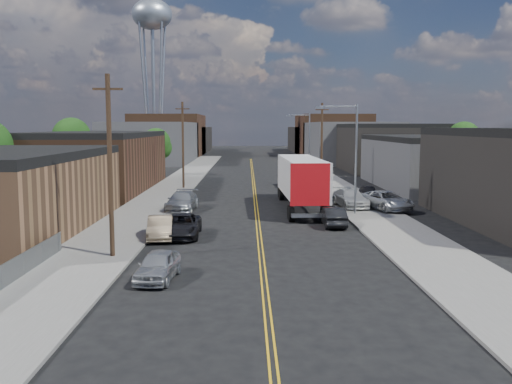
{
  "coord_description": "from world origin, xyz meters",
  "views": [
    {
      "loc": [
        -0.77,
        -20.84,
        7.23
      ],
      "look_at": [
        -0.16,
        20.05,
        2.5
      ],
      "focal_mm": 40.0,
      "sensor_mm": 36.0,
      "label": 1
    }
  ],
  "objects_px": {
    "car_left_b": "(160,228)",
    "car_ahead_truck": "(291,180)",
    "car_right_oncoming": "(333,217)",
    "car_left_c": "(181,226)",
    "car_right_lot_a": "(386,200)",
    "semi_truck": "(300,179)",
    "car_right_lot_b": "(350,198)",
    "car_left_d": "(182,201)",
    "car_right_lot_c": "(368,192)",
    "car_left_a": "(158,266)",
    "water_tower": "(152,21)"
  },
  "relations": [
    {
      "from": "car_left_d",
      "to": "car_left_a",
      "type": "bearing_deg",
      "value": -82.31
    },
    {
      "from": "car_right_lot_c",
      "to": "car_ahead_truck",
      "type": "relative_size",
      "value": 0.69
    },
    {
      "from": "car_right_lot_b",
      "to": "car_left_c",
      "type": "bearing_deg",
      "value": -144.54
    },
    {
      "from": "car_left_d",
      "to": "car_right_lot_b",
      "type": "distance_m",
      "value": 14.7
    },
    {
      "from": "car_right_lot_b",
      "to": "car_left_b",
      "type": "bearing_deg",
      "value": -145.72
    },
    {
      "from": "car_ahead_truck",
      "to": "car_left_a",
      "type": "bearing_deg",
      "value": -104.23
    },
    {
      "from": "semi_truck",
      "to": "car_right_lot_a",
      "type": "distance_m",
      "value": 7.72
    },
    {
      "from": "car_left_a",
      "to": "semi_truck",
      "type": "bearing_deg",
      "value": 75.42
    },
    {
      "from": "car_right_oncoming",
      "to": "car_right_lot_c",
      "type": "relative_size",
      "value": 1.06
    },
    {
      "from": "car_right_oncoming",
      "to": "car_ahead_truck",
      "type": "relative_size",
      "value": 0.73
    },
    {
      "from": "car_ahead_truck",
      "to": "water_tower",
      "type": "bearing_deg",
      "value": 111.48
    },
    {
      "from": "car_right_oncoming",
      "to": "car_right_lot_a",
      "type": "relative_size",
      "value": 0.75
    },
    {
      "from": "car_right_lot_c",
      "to": "car_right_oncoming",
      "type": "bearing_deg",
      "value": -106.81
    },
    {
      "from": "car_left_b",
      "to": "car_right_lot_c",
      "type": "height_order",
      "value": "car_right_lot_c"
    },
    {
      "from": "car_left_a",
      "to": "car_ahead_truck",
      "type": "bearing_deg",
      "value": 82.86
    },
    {
      "from": "car_right_lot_b",
      "to": "car_right_lot_c",
      "type": "distance_m",
      "value": 5.91
    },
    {
      "from": "car_left_b",
      "to": "car_ahead_truck",
      "type": "relative_size",
      "value": 0.75
    },
    {
      "from": "car_right_lot_a",
      "to": "car_ahead_truck",
      "type": "height_order",
      "value": "car_right_lot_a"
    },
    {
      "from": "water_tower",
      "to": "car_ahead_truck",
      "type": "bearing_deg",
      "value": -67.11
    },
    {
      "from": "car_ahead_truck",
      "to": "car_right_lot_b",
      "type": "bearing_deg",
      "value": -79.87
    },
    {
      "from": "car_left_c",
      "to": "car_right_lot_a",
      "type": "height_order",
      "value": "car_right_lot_a"
    },
    {
      "from": "car_left_b",
      "to": "car_ahead_truck",
      "type": "height_order",
      "value": "car_ahead_truck"
    },
    {
      "from": "car_left_d",
      "to": "car_right_lot_c",
      "type": "bearing_deg",
      "value": 23.56
    },
    {
      "from": "car_right_oncoming",
      "to": "car_right_lot_c",
      "type": "distance_m",
      "value": 15.18
    },
    {
      "from": "car_left_d",
      "to": "car_ahead_truck",
      "type": "distance_m",
      "value": 22.24
    },
    {
      "from": "car_right_lot_b",
      "to": "car_ahead_truck",
      "type": "height_order",
      "value": "car_right_lot_b"
    },
    {
      "from": "car_right_lot_b",
      "to": "car_left_d",
      "type": "bearing_deg",
      "value": 175.46
    },
    {
      "from": "car_left_c",
      "to": "car_right_lot_c",
      "type": "height_order",
      "value": "car_right_lot_c"
    },
    {
      "from": "car_left_c",
      "to": "car_right_lot_a",
      "type": "distance_m",
      "value": 19.59
    },
    {
      "from": "semi_truck",
      "to": "car_ahead_truck",
      "type": "xyz_separation_m",
      "value": [
        0.63,
        17.71,
        -1.75
      ]
    },
    {
      "from": "car_left_a",
      "to": "car_left_c",
      "type": "height_order",
      "value": "car_left_c"
    },
    {
      "from": "car_left_c",
      "to": "car_left_d",
      "type": "distance_m",
      "value": 11.92
    },
    {
      "from": "car_right_lot_a",
      "to": "car_right_lot_c",
      "type": "xyz_separation_m",
      "value": [
        0.0,
        6.93,
        -0.1
      ]
    },
    {
      "from": "semi_truck",
      "to": "car_left_b",
      "type": "xyz_separation_m",
      "value": [
        -10.27,
        -14.14,
        -1.84
      ]
    },
    {
      "from": "water_tower",
      "to": "car_right_oncoming",
      "type": "height_order",
      "value": "water_tower"
    },
    {
      "from": "car_left_d",
      "to": "car_right_lot_a",
      "type": "xyz_separation_m",
      "value": [
        17.4,
        -0.78,
        0.13
      ]
    },
    {
      "from": "water_tower",
      "to": "semi_truck",
      "type": "bearing_deg",
      "value": -72.18
    },
    {
      "from": "water_tower",
      "to": "car_left_d",
      "type": "xyz_separation_m",
      "value": [
        15.6,
        -82.15,
        -29.83
      ]
    },
    {
      "from": "car_right_lot_c",
      "to": "car_left_b",
      "type": "bearing_deg",
      "value": -128.44
    },
    {
      "from": "car_right_lot_a",
      "to": "car_ahead_truck",
      "type": "bearing_deg",
      "value": 86.96
    },
    {
      "from": "car_right_oncoming",
      "to": "car_ahead_truck",
      "type": "xyz_separation_m",
      "value": [
        -0.95,
        27.37,
        0.11
      ]
    },
    {
      "from": "car_left_b",
      "to": "car_right_lot_c",
      "type": "relative_size",
      "value": 1.09
    },
    {
      "from": "semi_truck",
      "to": "car_left_d",
      "type": "xyz_separation_m",
      "value": [
        -10.27,
        -1.67,
        -1.75
      ]
    },
    {
      "from": "car_left_c",
      "to": "car_left_d",
      "type": "height_order",
      "value": "car_left_d"
    },
    {
      "from": "semi_truck",
      "to": "car_right_lot_b",
      "type": "height_order",
      "value": "semi_truck"
    },
    {
      "from": "car_left_b",
      "to": "car_right_oncoming",
      "type": "distance_m",
      "value": 12.67
    },
    {
      "from": "semi_truck",
      "to": "car_left_c",
      "type": "bearing_deg",
      "value": -125.5
    },
    {
      "from": "semi_truck",
      "to": "car_left_c",
      "type": "xyz_separation_m",
      "value": [
        -9.03,
        -13.52,
        -1.82
      ]
    },
    {
      "from": "car_left_b",
      "to": "car_ahead_truck",
      "type": "xyz_separation_m",
      "value": [
        10.9,
        31.85,
        0.09
      ]
    },
    {
      "from": "water_tower",
      "to": "car_left_a",
      "type": "xyz_separation_m",
      "value": [
        17.0,
        -104.5,
        -29.95
      ]
    }
  ]
}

